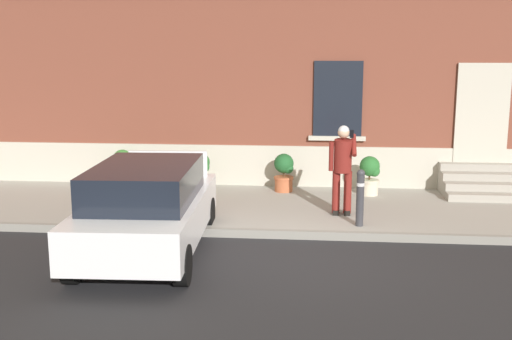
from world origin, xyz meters
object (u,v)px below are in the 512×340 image
object	(u,v)px
planter_charcoal	(123,167)
planter_cream	(370,174)
planter_olive	(201,171)
hatchback_car_white	(148,207)
person_on_phone	(343,164)
planter_terracotta	(284,172)
bollard_near_person	(360,196)

from	to	relation	value
planter_charcoal	planter_cream	world-z (taller)	same
planter_olive	planter_cream	xyz separation A→B (m)	(3.78, -0.10, 0.00)
hatchback_car_white	planter_charcoal	distance (m)	4.64
planter_cream	planter_olive	bearing A→B (deg)	178.48
person_on_phone	planter_olive	world-z (taller)	person_on_phone
planter_olive	planter_cream	size ratio (longest dim) A/B	1.00
person_on_phone	planter_terracotta	size ratio (longest dim) A/B	2.04
planter_olive	bollard_near_person	bearing A→B (deg)	-37.44
planter_terracotta	hatchback_car_white	bearing A→B (deg)	-116.45
bollard_near_person	person_on_phone	distance (m)	0.88
hatchback_car_white	bollard_near_person	xyz separation A→B (m)	(3.52, 1.42, -0.08)
hatchback_car_white	person_on_phone	world-z (taller)	person_on_phone
person_on_phone	planter_olive	xyz separation A→B (m)	(-3.09, 1.89, -0.55)
hatchback_car_white	planter_charcoal	size ratio (longest dim) A/B	4.80
planter_terracotta	planter_cream	size ratio (longest dim) A/B	1.00
planter_olive	hatchback_car_white	bearing A→B (deg)	-92.00
bollard_near_person	planter_olive	xyz separation A→B (m)	(-3.38, 2.59, -0.11)
person_on_phone	planter_charcoal	size ratio (longest dim) A/B	2.04
bollard_near_person	planter_cream	size ratio (longest dim) A/B	1.22
bollard_near_person	planter_cream	world-z (taller)	bollard_near_person
bollard_near_person	planter_terracotta	bearing A→B (deg)	119.38
planter_cream	planter_terracotta	bearing A→B (deg)	175.04
planter_olive	planter_terracotta	world-z (taller)	same
hatchback_car_white	bollard_near_person	distance (m)	3.80
planter_charcoal	planter_terracotta	bearing A→B (deg)	-3.34
bollard_near_person	planter_cream	bearing A→B (deg)	81.02
person_on_phone	planter_olive	size ratio (longest dim) A/B	2.04
person_on_phone	planter_terracotta	bearing A→B (deg)	134.72
hatchback_car_white	planter_cream	size ratio (longest dim) A/B	4.80
planter_charcoal	planter_cream	distance (m)	5.68
planter_cream	person_on_phone	bearing A→B (deg)	-111.04
planter_olive	planter_cream	world-z (taller)	same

